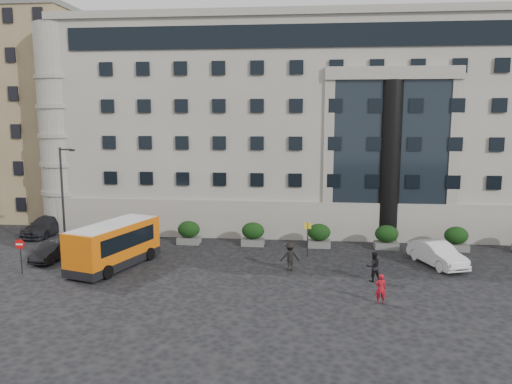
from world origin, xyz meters
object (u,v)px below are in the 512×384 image
hedge_d (387,237)px  street_lamp (63,198)px  parked_car_d (113,214)px  hedge_a (189,232)px  parked_car_c (46,226)px  minibus (114,243)px  parked_car_b (52,251)px  pedestrian_b (373,267)px  red_truck (122,210)px  hedge_b (253,234)px  hedge_e (456,238)px  pedestrian_c (290,256)px  hedge_c (319,235)px  bus_stop_sign (308,233)px  white_taxi (437,254)px  no_entry_sign (20,249)px  pedestrian_a (381,289)px

hedge_d → street_lamp: 24.27m
parked_car_d → street_lamp: bearing=-81.6°
hedge_a → parked_car_d: hedge_a is taller
hedge_a → parked_car_c: 13.12m
minibus → hedge_d: bearing=36.6°
parked_car_b → pedestrian_b: bearing=-3.4°
street_lamp → red_truck: (-0.10, 11.52, -3.05)m
hedge_b → hedge_e: bearing=0.0°
hedge_a → hedge_b: 5.20m
hedge_a → pedestrian_c: 10.46m
hedge_c → red_truck: 19.63m
minibus → pedestrian_b: (17.11, -1.29, -0.71)m
parked_car_c → pedestrian_c: pedestrian_c is taller
hedge_e → parked_car_d: (-30.29, 7.99, -0.24)m
bus_stop_sign → parked_car_d: size_ratio=0.51×
parked_car_b → pedestrian_b: 22.34m
bus_stop_sign → pedestrian_c: 3.77m
hedge_c → pedestrian_c: 6.63m
parked_car_d → parked_car_c: bearing=-117.8°
hedge_a → pedestrian_b: size_ratio=0.97×
minibus → pedestrian_c: minibus is taller
hedge_a → white_taxi: bearing=-12.9°
hedge_d → pedestrian_c: (-7.26, -6.31, 0.03)m
hedge_b → minibus: size_ratio=0.24×
hedge_d → street_lamp: bearing=-168.5°
hedge_b → no_entry_sign: 16.74m
red_truck → parked_car_b: bearing=-98.6°
red_truck → pedestrian_b: bearing=-40.1°
hedge_d → red_truck: red_truck is taller
hedge_b → street_lamp: (-13.14, -4.80, 3.44)m
parked_car_c → pedestrian_b: pedestrian_b is taller
hedge_c → bus_stop_sign: 3.05m
hedge_b → pedestrian_c: pedestrian_c is taller
hedge_c → no_entry_sign: bearing=-155.5°
hedge_e → pedestrian_b: bearing=-132.2°
white_taxi → pedestrian_c: 10.25m
hedge_d → bus_stop_sign: 6.76m
hedge_b → minibus: bearing=-142.5°
parked_car_d → pedestrian_a: size_ratio=2.97×
hedge_d → no_entry_sign: no_entry_sign is taller
hedge_b → red_truck: size_ratio=0.37×
hedge_b → hedge_d: same height
parked_car_c → street_lamp: bearing=-48.3°
hedge_e → parked_car_c: size_ratio=0.34×
hedge_e → hedge_b: bearing=180.0°
bus_stop_sign → hedge_d: bearing=24.7°
hedge_d → parked_car_d: (-25.09, 7.99, -0.24)m
hedge_a → hedge_d: (15.60, 0.00, 0.00)m
hedge_c → pedestrian_a: size_ratio=1.10×
hedge_a → hedge_d: 15.60m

